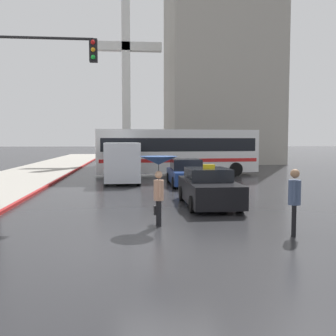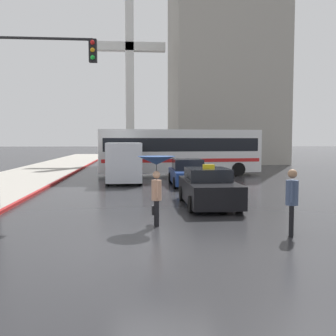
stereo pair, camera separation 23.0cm
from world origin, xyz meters
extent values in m
plane|color=#262628|center=(0.00, 0.00, 0.00)|extent=(300.00, 300.00, 0.00)
cube|color=black|center=(2.11, 5.74, 0.57)|extent=(1.80, 4.44, 0.81)
cube|color=black|center=(2.11, 5.96, 1.21)|extent=(1.58, 2.00, 0.46)
cylinder|color=black|center=(2.97, 4.36, 0.30)|extent=(0.20, 0.60, 0.60)
cylinder|color=black|center=(1.26, 4.36, 0.30)|extent=(0.20, 0.60, 0.60)
cylinder|color=black|center=(2.97, 7.11, 0.30)|extent=(0.20, 0.60, 0.60)
cylinder|color=black|center=(1.26, 7.11, 0.30)|extent=(0.20, 0.60, 0.60)
cube|color=yellow|center=(2.11, 5.74, 1.52)|extent=(0.44, 0.16, 0.16)
cube|color=navy|center=(2.26, 12.66, 0.51)|extent=(1.80, 4.46, 0.70)
cube|color=black|center=(2.26, 12.89, 1.16)|extent=(1.58, 2.01, 0.60)
cylinder|color=black|center=(3.11, 11.28, 0.30)|extent=(0.20, 0.60, 0.60)
cylinder|color=black|center=(1.40, 11.28, 0.30)|extent=(0.20, 0.60, 0.60)
cylinder|color=black|center=(3.11, 14.04, 0.30)|extent=(0.20, 0.60, 0.60)
cylinder|color=black|center=(1.40, 14.04, 0.30)|extent=(0.20, 0.60, 0.60)
cube|color=silver|center=(-1.37, 15.00, 1.27)|extent=(2.14, 5.69, 2.21)
cube|color=black|center=(-1.37, 15.00, 1.66)|extent=(2.14, 5.24, 0.57)
cube|color=red|center=(-1.37, 15.00, 1.00)|extent=(2.15, 5.46, 0.14)
cylinder|color=black|center=(-0.38, 13.33, 0.32)|extent=(0.22, 0.63, 0.63)
cylinder|color=black|center=(-2.27, 13.28, 0.32)|extent=(0.22, 0.63, 0.63)
cylinder|color=black|center=(-0.46, 16.71, 0.32)|extent=(0.22, 0.63, 0.63)
cylinder|color=black|center=(-2.36, 16.66, 0.32)|extent=(0.22, 0.63, 0.63)
cube|color=silver|center=(2.46, 18.74, 1.76)|extent=(11.59, 3.61, 2.99)
cube|color=black|center=(2.46, 18.74, 2.21)|extent=(11.03, 3.57, 0.91)
cube|color=red|center=(2.46, 18.74, 1.14)|extent=(11.26, 3.60, 0.24)
cylinder|color=black|center=(6.31, 20.33, 0.48)|extent=(0.98, 0.37, 0.96)
cylinder|color=black|center=(6.55, 17.94, 0.48)|extent=(0.98, 0.37, 0.96)
cylinder|color=black|center=(-1.35, 19.57, 0.48)|extent=(0.98, 0.37, 0.96)
cylinder|color=black|center=(-1.11, 17.18, 0.48)|extent=(0.98, 0.37, 0.96)
cylinder|color=black|center=(-0.07, 2.27, 0.38)|extent=(0.13, 0.13, 0.76)
cylinder|color=black|center=(-0.09, 2.49, 0.38)|extent=(0.13, 0.13, 0.76)
cylinder|color=tan|center=(-0.08, 2.38, 1.06)|extent=(0.32, 0.32, 0.60)
sphere|color=tan|center=(-0.08, 2.38, 1.52)|extent=(0.22, 0.22, 0.22)
cylinder|color=tan|center=(-0.06, 2.19, 1.10)|extent=(0.08, 0.08, 0.51)
cylinder|color=tan|center=(-0.09, 2.57, 1.10)|extent=(0.08, 0.08, 0.51)
cone|color=navy|center=(-0.08, 2.38, 1.93)|extent=(1.11, 1.11, 0.25)
cylinder|color=black|center=(-0.08, 2.38, 1.60)|extent=(0.02, 0.02, 0.68)
cube|color=#262628|center=(-0.15, 2.64, 0.42)|extent=(0.12, 0.19, 0.28)
cylinder|color=black|center=(3.44, 0.92, 0.41)|extent=(0.16, 0.16, 0.83)
cylinder|color=black|center=(3.35, 0.72, 0.41)|extent=(0.16, 0.16, 0.83)
cylinder|color=#3D4C6B|center=(3.40, 0.82, 1.15)|extent=(0.43, 0.43, 0.65)
sphere|color=#997051|center=(3.40, 0.82, 1.65)|extent=(0.24, 0.24, 0.24)
cylinder|color=#3D4C6B|center=(3.48, 1.01, 1.20)|extent=(0.09, 0.09, 0.56)
cylinder|color=#3D4C6B|center=(3.31, 0.64, 1.20)|extent=(0.09, 0.09, 0.56)
cylinder|color=black|center=(-3.89, 5.34, 6.10)|extent=(3.45, 0.10, 0.10)
cube|color=black|center=(-2.17, 5.34, 5.70)|extent=(0.28, 0.28, 0.80)
sphere|color=red|center=(-2.17, 5.18, 5.96)|extent=(0.16, 0.16, 0.16)
sphere|color=orange|center=(-2.17, 5.18, 5.70)|extent=(0.16, 0.16, 0.16)
sphere|color=green|center=(-2.17, 5.18, 5.44)|extent=(0.16, 0.16, 0.16)
cube|color=#A39E93|center=(9.45, 36.07, 11.66)|extent=(11.62, 12.74, 23.32)
cube|color=white|center=(-1.18, 34.10, 8.71)|extent=(0.90, 0.90, 17.42)
cube|color=white|center=(-1.18, 34.10, 12.54)|extent=(7.66, 0.90, 0.90)
camera|label=1|loc=(-0.94, -9.06, 2.53)|focal=42.00mm
camera|label=2|loc=(-0.71, -9.08, 2.53)|focal=42.00mm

